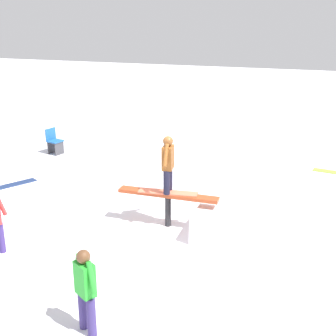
% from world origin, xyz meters
% --- Properties ---
extents(ground_plane, '(60.00, 60.00, 0.00)m').
position_xyz_m(ground_plane, '(0.00, 0.00, 0.00)').
color(ground_plane, white).
extents(rail_feature, '(2.35, 0.28, 0.82)m').
position_xyz_m(rail_feature, '(0.00, 0.00, 0.69)').
color(rail_feature, black).
rests_on(rail_feature, ground).
extents(snow_kicker_ramp, '(1.80, 1.50, 0.59)m').
position_xyz_m(snow_kicker_ramp, '(-1.60, -0.00, 0.29)').
color(snow_kicker_ramp, white).
rests_on(snow_kicker_ramp, ground).
extents(main_rider_on_rail, '(1.38, 0.79, 1.34)m').
position_xyz_m(main_rider_on_rail, '(0.00, 0.00, 1.49)').
color(main_rider_on_rail, '#F56F4E').
rests_on(main_rider_on_rail, rail_feature).
extents(bystander_green, '(0.58, 0.41, 1.44)m').
position_xyz_m(bystander_green, '(0.05, 3.95, 0.81)').
color(bystander_green, navy).
rests_on(bystander_green, ground).
extents(loose_snowboard_lime, '(1.33, 0.48, 0.02)m').
position_xyz_m(loose_snowboard_lime, '(-3.77, -5.04, 0.01)').
color(loose_snowboard_lime, '#95E33A').
rests_on(loose_snowboard_lime, ground).
extents(loose_snowboard_navy, '(0.96, 1.30, 0.02)m').
position_xyz_m(loose_snowboard_navy, '(5.03, -1.13, 0.01)').
color(loose_snowboard_navy, navy).
rests_on(loose_snowboard_navy, ground).
extents(folding_chair, '(0.55, 0.55, 0.88)m').
position_xyz_m(folding_chair, '(5.45, -4.17, 0.41)').
color(folding_chair, '#3F3F44').
rests_on(folding_chair, ground).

